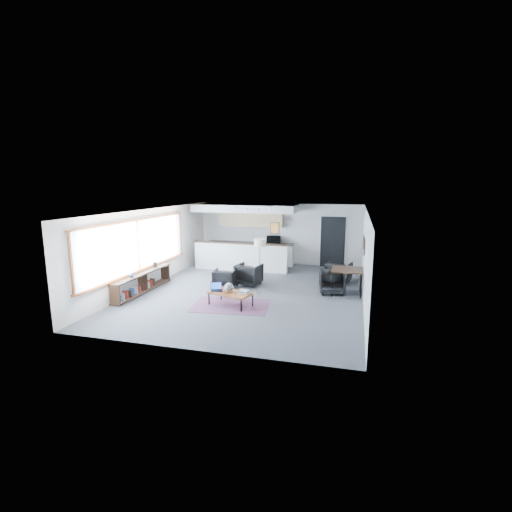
% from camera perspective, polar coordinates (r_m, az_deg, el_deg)
% --- Properties ---
extents(room, '(7.02, 9.02, 2.62)m').
position_cam_1_polar(room, '(11.75, -0.84, 0.67)').
color(room, '#4A4A4C').
rests_on(room, ground).
extents(window, '(0.10, 5.95, 1.66)m').
position_cam_1_polar(window, '(12.34, -17.70, 1.37)').
color(window, '#8CBFFF').
rests_on(window, room).
extents(console, '(0.35, 3.00, 0.80)m').
position_cam_1_polar(console, '(12.36, -17.13, -3.94)').
color(console, black).
rests_on(console, floor).
extents(kitchenette, '(4.20, 1.96, 2.60)m').
position_cam_1_polar(kitchenette, '(15.59, -1.35, 3.50)').
color(kitchenette, white).
rests_on(kitchenette, floor).
extents(doorway, '(1.10, 0.12, 2.15)m').
position_cam_1_polar(doorway, '(15.74, 11.73, 2.23)').
color(doorway, black).
rests_on(doorway, room).
extents(track_light, '(1.60, 0.07, 0.15)m').
position_cam_1_polar(track_light, '(13.87, -0.71, 7.35)').
color(track_light, silver).
rests_on(track_light, room).
extents(wall_art_lower, '(0.03, 0.38, 0.48)m').
position_cam_1_polar(wall_art_lower, '(11.67, 16.33, 1.40)').
color(wall_art_lower, black).
rests_on(wall_art_lower, room).
extents(wall_art_upper, '(0.03, 0.34, 0.44)m').
position_cam_1_polar(wall_art_upper, '(12.96, 16.21, 2.10)').
color(wall_art_upper, black).
rests_on(wall_art_upper, room).
extents(kilim_rug, '(2.30, 1.70, 0.01)m').
position_cam_1_polar(kilim_rug, '(10.68, -3.90, -7.59)').
color(kilim_rug, '#502A40').
rests_on(kilim_rug, floor).
extents(coffee_table, '(1.36, 1.00, 0.40)m').
position_cam_1_polar(coffee_table, '(10.57, -3.93, -5.73)').
color(coffee_table, brown).
rests_on(coffee_table, floor).
extents(laptop, '(0.40, 0.37, 0.23)m').
position_cam_1_polar(laptop, '(10.73, -6.13, -4.96)').
color(laptop, black).
rests_on(laptop, coffee_table).
extents(ceramic_pot, '(0.27, 0.27, 0.27)m').
position_cam_1_polar(ceramic_pot, '(10.54, -4.17, -4.85)').
color(ceramic_pot, gray).
rests_on(ceramic_pot, coffee_table).
extents(book_stack, '(0.33, 0.28, 0.09)m').
position_cam_1_polar(book_stack, '(10.44, -1.81, -5.50)').
color(book_stack, silver).
rests_on(book_stack, coffee_table).
extents(coaster, '(0.11, 0.11, 0.01)m').
position_cam_1_polar(coaster, '(10.28, -3.57, -6.01)').
color(coaster, '#E5590C').
rests_on(coaster, coffee_table).
extents(armchair_left, '(0.76, 0.72, 0.71)m').
position_cam_1_polar(armchair_left, '(12.29, -4.85, -3.42)').
color(armchair_left, black).
rests_on(armchair_left, floor).
extents(armchair_right, '(0.89, 0.85, 0.81)m').
position_cam_1_polar(armchair_right, '(12.71, -1.11, -2.67)').
color(armchair_right, black).
rests_on(armchair_right, floor).
extents(floor_lamp, '(0.44, 0.44, 1.47)m').
position_cam_1_polar(floor_lamp, '(13.36, 0.59, 1.83)').
color(floor_lamp, black).
rests_on(floor_lamp, floor).
extents(dining_table, '(0.96, 0.96, 0.80)m').
position_cam_1_polar(dining_table, '(11.93, 13.86, -2.29)').
color(dining_table, black).
rests_on(dining_table, floor).
extents(dining_chair_near, '(0.74, 0.71, 0.68)m').
position_cam_1_polar(dining_chair_near, '(11.98, 11.64, -4.07)').
color(dining_chair_near, black).
rests_on(dining_chair_near, floor).
extents(dining_chair_far, '(0.79, 0.76, 0.68)m').
position_cam_1_polar(dining_chair_far, '(13.36, 12.63, -2.54)').
color(dining_chair_far, black).
rests_on(dining_chair_far, floor).
extents(microwave, '(0.61, 0.39, 0.39)m').
position_cam_1_polar(microwave, '(15.80, 2.73, 2.65)').
color(microwave, black).
rests_on(microwave, kitchenette).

